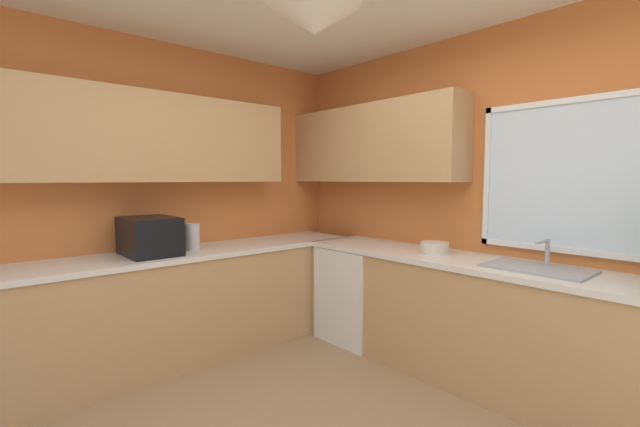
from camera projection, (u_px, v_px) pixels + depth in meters
The scene contains 8 objects.
room_shell at pixel (297, 124), 2.94m from camera, with size 4.25×3.79×2.68m.
counter_run_left at pixel (172, 307), 3.35m from camera, with size 0.65×3.40×0.89m.
counter_run_back at pixel (500, 327), 2.90m from camera, with size 3.34×0.65×0.89m.
dishwasher at pixel (360, 293), 3.85m from camera, with size 0.60×0.60×0.85m, color white.
microwave at pixel (150, 236), 3.20m from camera, with size 0.48×0.36×0.29m, color black.
kettle at pixel (193, 237), 3.41m from camera, with size 0.12×0.12×0.22m, color #B7B7BC.
sink_assembly at pixel (538, 268), 2.69m from camera, with size 0.62×0.40×0.19m.
bowl at pixel (435, 248), 3.26m from camera, with size 0.22×0.22×0.09m, color beige.
Camera 1 is at (1.49, -1.28, 1.47)m, focal length 23.39 mm.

